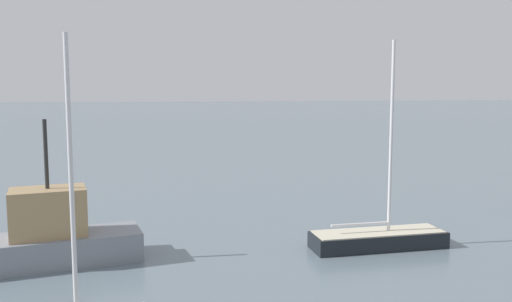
# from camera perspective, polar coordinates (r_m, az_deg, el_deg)

# --- Properties ---
(sailboat_4) EXTENTS (5.07, 1.59, 7.59)m
(sailboat_4) POSITION_cam_1_polar(r_m,az_deg,el_deg) (20.05, 13.25, -9.16)
(sailboat_4) COLOR black
(sailboat_4) RESTS_ON ground_plane
(fishing_boat_0) EXTENTS (6.75, 2.81, 4.87)m
(fishing_boat_0) POSITION_cam_1_polar(r_m,az_deg,el_deg) (18.91, -22.35, -8.87)
(fishing_boat_0) COLOR gray
(fishing_boat_0) RESTS_ON ground_plane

